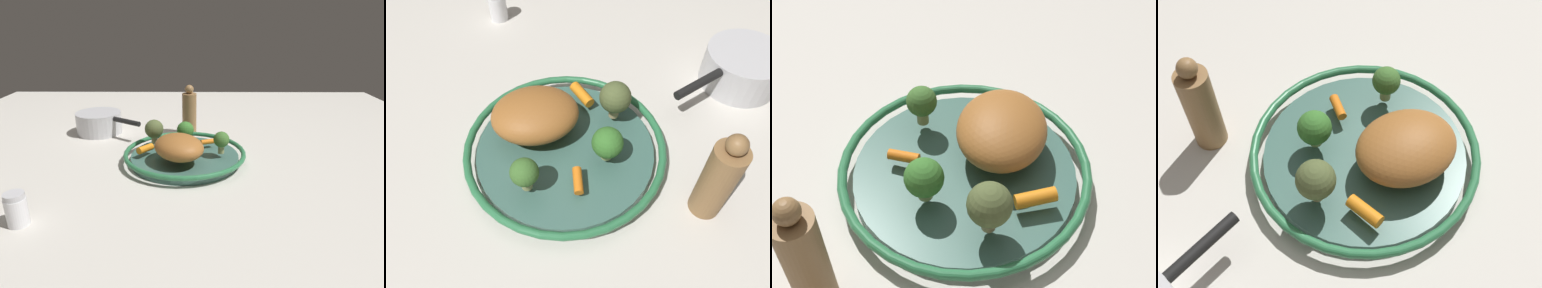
# 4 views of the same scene
# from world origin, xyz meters

# --- Properties ---
(ground_plane) EXTENTS (1.83, 1.83, 0.00)m
(ground_plane) POSITION_xyz_m (0.00, 0.00, 0.00)
(ground_plane) COLOR beige
(serving_bowl) EXTENTS (0.33, 0.33, 0.03)m
(serving_bowl) POSITION_xyz_m (0.00, 0.00, 0.02)
(serving_bowl) COLOR #3D665B
(serving_bowl) RESTS_ON ground_plane
(roast_chicken_piece) EXTENTS (0.18, 0.19, 0.06)m
(roast_chicken_piece) POSITION_xyz_m (0.01, 0.06, 0.06)
(roast_chicken_piece) COLOR #9F602B
(roast_chicken_piece) RESTS_ON serving_bowl
(baby_carrot_center) EXTENTS (0.04, 0.03, 0.02)m
(baby_carrot_center) POSITION_xyz_m (-0.06, -0.05, 0.04)
(baby_carrot_center) COLOR orange
(baby_carrot_center) RESTS_ON serving_bowl
(baby_carrot_left) EXTENTS (0.04, 0.05, 0.02)m
(baby_carrot_left) POSITION_xyz_m (0.11, 0.01, 0.04)
(baby_carrot_left) COLOR orange
(baby_carrot_left) RESTS_ON serving_bowl
(broccoli_floret_small) EXTENTS (0.05, 0.05, 0.07)m
(broccoli_floret_small) POSITION_xyz_m (0.09, -0.05, 0.08)
(broccoli_floret_small) COLOR tan
(broccoli_floret_small) RESTS_ON serving_bowl
(broccoli_floret_mid) EXTENTS (0.05, 0.05, 0.06)m
(broccoli_floret_mid) POSITION_xyz_m (0.00, -0.07, 0.07)
(broccoli_floret_mid) COLOR #99A766
(broccoli_floret_mid) RESTS_ON serving_bowl
(broccoli_floret_large) EXTENTS (0.04, 0.04, 0.06)m
(broccoli_floret_large) POSITION_xyz_m (-0.10, 0.02, 0.07)
(broccoli_floret_large) COLOR tan
(broccoli_floret_large) RESTS_ON serving_bowl
(pepper_mill) EXTENTS (0.05, 0.05, 0.17)m
(pepper_mill) POSITION_xyz_m (-0.01, -0.24, 0.08)
(pepper_mill) COLOR olive
(pepper_mill) RESTS_ON ground_plane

